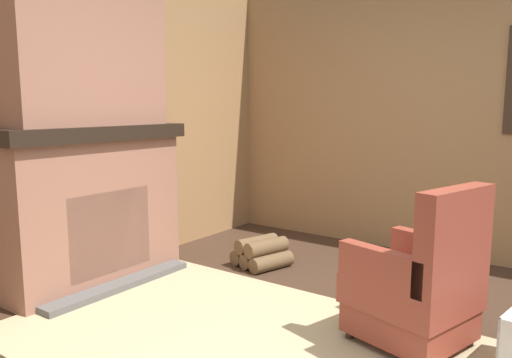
{
  "coord_description": "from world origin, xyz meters",
  "views": [
    {
      "loc": [
        1.17,
        -2.38,
        1.42
      ],
      "look_at": [
        -0.84,
        0.42,
        0.9
      ],
      "focal_mm": 35.0,
      "sensor_mm": 36.0,
      "label": 1
    }
  ],
  "objects_px": {
    "firewood_stack": "(262,253)",
    "storage_case": "(102,116)",
    "oil_lamp_vase": "(60,111)",
    "armchair": "(418,288)"
  },
  "relations": [
    {
      "from": "firewood_stack",
      "to": "oil_lamp_vase",
      "type": "xyz_separation_m",
      "value": [
        -0.88,
        -1.32,
        1.25
      ]
    },
    {
      "from": "armchair",
      "to": "storage_case",
      "type": "bearing_deg",
      "value": 21.72
    },
    {
      "from": "armchair",
      "to": "oil_lamp_vase",
      "type": "bearing_deg",
      "value": 29.98
    },
    {
      "from": "armchair",
      "to": "storage_case",
      "type": "relative_size",
      "value": 3.83
    },
    {
      "from": "armchair",
      "to": "firewood_stack",
      "type": "bearing_deg",
      "value": -7.77
    },
    {
      "from": "storage_case",
      "to": "armchair",
      "type": "bearing_deg",
      "value": 6.07
    },
    {
      "from": "oil_lamp_vase",
      "to": "firewood_stack",
      "type": "bearing_deg",
      "value": 56.29
    },
    {
      "from": "firewood_stack",
      "to": "storage_case",
      "type": "xyz_separation_m",
      "value": [
        -0.88,
        -0.95,
        1.21
      ]
    },
    {
      "from": "oil_lamp_vase",
      "to": "storage_case",
      "type": "bearing_deg",
      "value": 89.98
    },
    {
      "from": "firewood_stack",
      "to": "armchair",
      "type": "bearing_deg",
      "value": -23.42
    }
  ]
}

